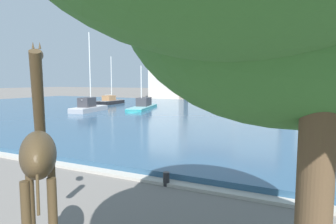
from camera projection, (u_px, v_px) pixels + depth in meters
harbor_water at (219, 115)px, 31.97m from camera, size 90.96×42.31×0.35m
quay_edge_coping at (77, 167)px, 12.88m from camera, size 90.96×0.50×0.12m
giraffe_statue at (39, 157)px, 5.52m from camera, size 2.24×2.08×4.67m
sailboat_black at (112, 102)px, 45.60m from camera, size 2.20×5.84×7.57m
sailboat_teal at (142, 108)px, 36.65m from camera, size 4.41×9.67×5.71m
sailboat_grey at (91, 108)px, 34.33m from camera, size 2.81×6.52×9.32m
mooring_bollard at (166, 179)px, 10.79m from camera, size 0.24×0.24×0.50m
townhouse_narrow_midrow at (169, 67)px, 62.77m from camera, size 7.24×6.01×13.47m
townhouse_tall_gabled at (214, 74)px, 56.86m from camera, size 8.66×5.95×10.49m
townhouse_end_terrace at (259, 69)px, 53.91m from camera, size 8.21×6.21×12.06m
townhouse_wide_warehouse at (315, 72)px, 50.34m from camera, size 5.27×6.39×10.68m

